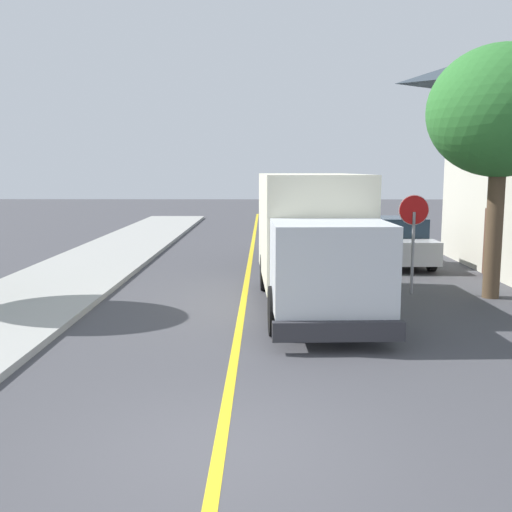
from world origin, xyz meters
TOP-DOWN VIEW (x-y plane):
  - ground_plane at (0.00, 0.00)m, footprint 120.00×120.00m
  - centre_line_yellow at (0.00, 10.00)m, footprint 0.16×56.00m
  - box_truck at (1.70, 7.68)m, footprint 2.71×7.28m
  - parked_car_near at (2.01, 14.37)m, footprint 1.95×4.46m
  - parked_car_mid at (1.75, 21.06)m, footprint 1.91×4.45m
  - parked_van_across at (5.20, 14.15)m, footprint 1.90×4.44m
  - stop_sign at (4.48, 9.18)m, footprint 0.80×0.10m
  - street_tree_far_side at (6.43, 8.71)m, footprint 3.65×3.65m

SIDE VIEW (x-z plane):
  - ground_plane at x=0.00m, z-range 0.00..0.00m
  - centre_line_yellow at x=0.00m, z-range 0.00..0.01m
  - parked_car_near at x=2.01m, z-range -0.04..1.63m
  - parked_car_mid at x=1.75m, z-range -0.04..1.63m
  - parked_van_across at x=5.20m, z-range -0.04..1.63m
  - box_truck at x=1.70m, z-range 0.17..3.37m
  - stop_sign at x=4.48m, z-range 0.53..3.18m
  - street_tree_far_side at x=6.43m, z-range 1.52..7.92m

